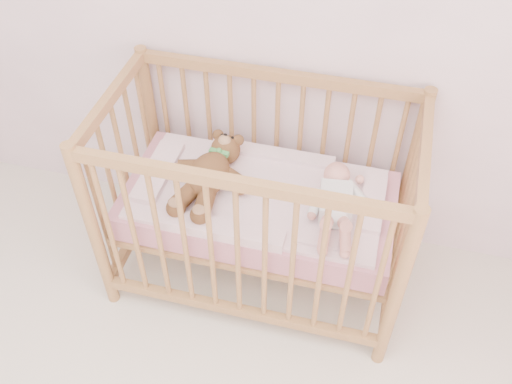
% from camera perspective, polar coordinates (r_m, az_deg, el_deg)
% --- Properties ---
extents(crib, '(1.36, 0.76, 1.00)m').
position_cam_1_polar(crib, '(2.60, 0.28, -1.10)').
color(crib, '#AB7548').
rests_on(crib, floor).
extents(mattress, '(1.22, 0.62, 0.13)m').
position_cam_1_polar(mattress, '(2.61, 0.28, -1.33)').
color(mattress, pink).
rests_on(mattress, crib).
extents(blanket, '(1.10, 0.58, 0.06)m').
position_cam_1_polar(blanket, '(2.56, 0.28, -0.17)').
color(blanket, '#ECA2AF').
rests_on(blanket, mattress).
extents(baby, '(0.32, 0.56, 0.13)m').
position_cam_1_polar(baby, '(2.45, 8.02, -0.71)').
color(baby, white).
rests_on(baby, blanket).
extents(teddy_bear, '(0.45, 0.59, 0.15)m').
position_cam_1_polar(teddy_bear, '(2.53, -4.76, 1.77)').
color(teddy_bear, brown).
rests_on(teddy_bear, blanket).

